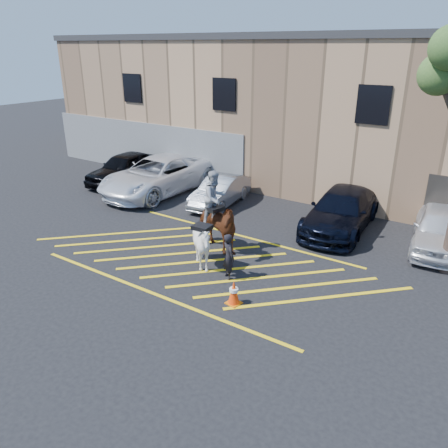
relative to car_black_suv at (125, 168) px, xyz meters
The scene contains 12 objects.
ground 10.09m from the car_black_suv, 28.55° to the right, with size 90.00×90.00×0.00m, color black.
car_black_suv is the anchor object (origin of this frame).
car_white_pickup 2.62m from the car_black_suv, ahead, with size 2.90×6.29×1.75m, color white.
car_silver_sedan 6.13m from the car_black_suv, ahead, with size 1.36×3.91×1.29m, color gray.
car_blue_suv 11.66m from the car_black_suv, ahead, with size 2.15×5.28×1.53m, color black.
car_white_suv 15.21m from the car_black_suv, ahead, with size 1.77×4.40×1.50m, color white.
handler 11.58m from the car_black_suv, 28.82° to the right, with size 0.54×0.36×1.49m, color black.
warehouse 11.73m from the car_black_suv, 39.17° to the left, with size 32.42×10.20×7.30m.
hatching_zone 10.23m from the car_black_suv, 30.03° to the right, with size 12.60×5.12×0.01m.
mounted_bay 9.62m from the car_black_suv, 25.76° to the right, with size 2.38×1.52×2.91m.
saddled_white 10.64m from the car_black_suv, 31.23° to the right, with size 1.41×1.56×1.63m.
traffic_cone 12.97m from the car_black_suv, 31.35° to the right, with size 0.44×0.44×0.73m.
Camera 1 is at (7.85, -10.88, 6.76)m, focal length 35.00 mm.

